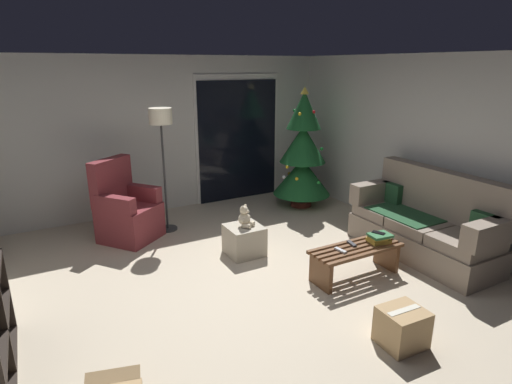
# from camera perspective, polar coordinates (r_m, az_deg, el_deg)

# --- Properties ---
(ground_plane) EXTENTS (7.00, 7.00, 0.00)m
(ground_plane) POSITION_cam_1_polar(r_m,az_deg,el_deg) (4.70, -0.16, -12.89)
(ground_plane) COLOR beige
(wall_back) EXTENTS (5.72, 0.12, 2.50)m
(wall_back) POSITION_cam_1_polar(r_m,az_deg,el_deg) (7.00, -12.39, 7.65)
(wall_back) COLOR beige
(wall_back) RESTS_ON ground
(wall_right) EXTENTS (0.12, 6.00, 2.50)m
(wall_right) POSITION_cam_1_polar(r_m,az_deg,el_deg) (6.10, 24.23, 5.18)
(wall_right) COLOR beige
(wall_right) RESTS_ON ground
(patio_door_frame) EXTENTS (1.60, 0.02, 2.20)m
(patio_door_frame) POSITION_cam_1_polar(r_m,az_deg,el_deg) (7.43, -2.51, 7.38)
(patio_door_frame) COLOR silver
(patio_door_frame) RESTS_ON ground
(patio_door_glass) EXTENTS (1.50, 0.02, 2.10)m
(patio_door_glass) POSITION_cam_1_polar(r_m,az_deg,el_deg) (7.42, -2.44, 6.98)
(patio_door_glass) COLOR black
(patio_door_glass) RESTS_ON ground
(couch) EXTENTS (0.79, 1.95, 1.08)m
(couch) POSITION_cam_1_polar(r_m,az_deg,el_deg) (5.72, 22.29, -4.18)
(couch) COLOR gray
(couch) RESTS_ON ground
(coffee_table) EXTENTS (1.10, 0.40, 0.37)m
(coffee_table) POSITION_cam_1_polar(r_m,az_deg,el_deg) (4.93, 13.50, -8.65)
(coffee_table) COLOR brown
(coffee_table) RESTS_ON ground
(remote_silver) EXTENTS (0.06, 0.16, 0.02)m
(remote_silver) POSITION_cam_1_polar(r_m,az_deg,el_deg) (4.73, 11.51, -7.85)
(remote_silver) COLOR #ADADB2
(remote_silver) RESTS_ON coffee_table
(remote_graphite) EXTENTS (0.07, 0.16, 0.02)m
(remote_graphite) POSITION_cam_1_polar(r_m,az_deg,el_deg) (4.92, 12.99, -6.91)
(remote_graphite) COLOR #333338
(remote_graphite) RESTS_ON coffee_table
(book_stack) EXTENTS (0.27, 0.24, 0.11)m
(book_stack) POSITION_cam_1_polar(r_m,az_deg,el_deg) (5.04, 16.51, -6.08)
(book_stack) COLOR #B79333
(book_stack) RESTS_ON coffee_table
(cell_phone) EXTENTS (0.12, 0.16, 0.01)m
(cell_phone) POSITION_cam_1_polar(r_m,az_deg,el_deg) (5.04, 16.46, -5.37)
(cell_phone) COLOR black
(cell_phone) RESTS_ON book_stack
(christmas_tree) EXTENTS (0.97, 0.97, 2.02)m
(christmas_tree) POSITION_cam_1_polar(r_m,az_deg,el_deg) (7.04, 6.41, 5.03)
(christmas_tree) COLOR #4C1E19
(christmas_tree) RESTS_ON ground
(armchair) EXTENTS (0.96, 0.96, 1.13)m
(armchair) POSITION_cam_1_polar(r_m,az_deg,el_deg) (6.04, -17.36, -2.55)
(armchair) COLOR maroon
(armchair) RESTS_ON ground
(floor_lamp) EXTENTS (0.32, 0.32, 1.78)m
(floor_lamp) POSITION_cam_1_polar(r_m,az_deg,el_deg) (5.96, -12.88, 8.51)
(floor_lamp) COLOR #2D2D30
(floor_lamp) RESTS_ON ground
(ottoman) EXTENTS (0.44, 0.44, 0.38)m
(ottoman) POSITION_cam_1_polar(r_m,az_deg,el_deg) (5.37, -1.62, -6.61)
(ottoman) COLOR #B2A893
(ottoman) RESTS_ON ground
(teddy_bear_cream) EXTENTS (0.21, 0.22, 0.29)m
(teddy_bear_cream) POSITION_cam_1_polar(r_m,az_deg,el_deg) (5.25, -1.55, -3.51)
(teddy_bear_cream) COLOR beige
(teddy_bear_cream) RESTS_ON ottoman
(cardboard_box_taped_mid_floor) EXTENTS (0.39, 0.35, 0.34)m
(cardboard_box_taped_mid_floor) POSITION_cam_1_polar(r_m,az_deg,el_deg) (3.99, 19.39, -17.10)
(cardboard_box_taped_mid_floor) COLOR tan
(cardboard_box_taped_mid_floor) RESTS_ON ground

